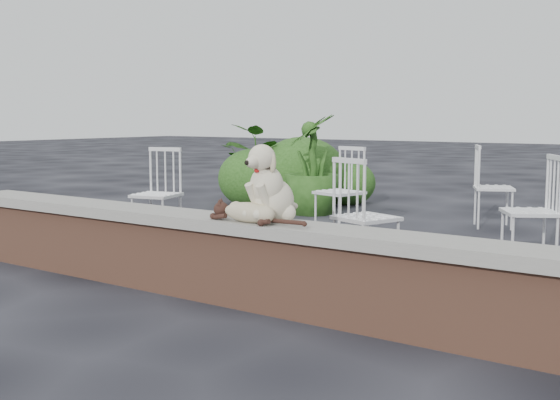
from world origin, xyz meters
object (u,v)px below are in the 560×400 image
Objects in this scene: chair_b at (339,191)px; chair_c at (366,216)px; cat at (250,211)px; chair_e at (494,186)px; potted_plant_b at (312,165)px; chair_d at (530,210)px; potted_plant_a at (259,164)px; chair_a at (156,193)px; dog at (273,182)px.

chair_b and chair_c have the same top height.
chair_e reaches higher than cat.
potted_plant_b is at bearing 124.04° from cat.
potted_plant_b is (-3.19, 1.56, 0.18)m from chair_d.
potted_plant_a reaches higher than cat.
chair_c is at bearing -39.16° from chair_b.
chair_a is 3.15m from potted_plant_a.
chair_b is 2.90m from potted_plant_a.
potted_plant_b is at bearing 67.72° from chair_a.
dog is 0.58× the size of cat.
dog is 0.55× the size of chair_e.
chair_c is 0.81× the size of potted_plant_a.
chair_d is 1.00× the size of chair_a.
chair_c is at bearing -50.28° from potted_plant_b.
dog is 4.20m from chair_e.
potted_plant_a is 0.89× the size of potted_plant_b.
chair_c is at bearing -18.50° from chair_a.
potted_plant_b is (-2.18, 3.91, -0.19)m from dog.
potted_plant_b reaches higher than dog.
potted_plant_a is (-3.46, 4.46, -0.26)m from dog.
chair_e is (1.21, 1.42, 0.00)m from chair_b.
dog reaches higher than chair_a.
chair_a is at bearing 153.57° from cat.
chair_a is at bearing -98.31° from potted_plant_b.
potted_plant_b is (-2.28, -0.28, 0.18)m from chair_e.
cat is 0.94× the size of chair_e.
chair_e is (-0.91, 1.84, 0.00)m from chair_d.
chair_e is at bearing 63.73° from chair_b.
chair_d is 3.66m from chair_a.
dog is at bearing -43.75° from chair_a.
chair_d is at bearing 73.43° from dog.
chair_b is at bearing -35.95° from potted_plant_a.
chair_b is 0.81× the size of potted_plant_a.
potted_plant_a is at bearing -23.28° from chair_c.
cat is at bearing 152.17° from chair_e.
cat is 1.42m from chair_c.
chair_a is at bearing -73.07° from potted_plant_a.
chair_a is 0.73× the size of potted_plant_b.
chair_d is (1.09, 2.50, -0.19)m from cat.
cat is at bearing 105.08° from chair_c.
chair_d and chair_e have the same top height.
chair_a and chair_c have the same top height.
potted_plant_b is (1.28, -0.56, 0.07)m from potted_plant_a.
chair_b is at bearing 116.07° from cat.
potted_plant_b reaches higher than chair_c.
potted_plant_a is at bearing 132.84° from cat.
chair_c is at bearing -42.72° from potted_plant_a.
chair_e is 0.81× the size of potted_plant_a.
potted_plant_a is (-4.46, 2.12, 0.11)m from chair_d.
potted_plant_b is at bearing 147.19° from chair_b.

